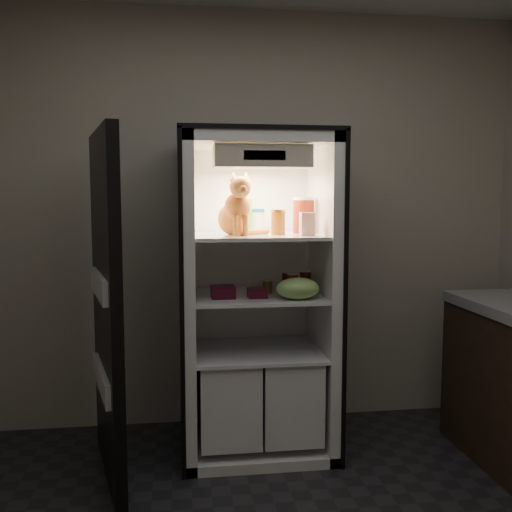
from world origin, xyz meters
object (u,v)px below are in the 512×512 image
at_px(mayo_tub, 256,221).
at_px(pepper_jar, 303,215).
at_px(refrigerator, 255,317).
at_px(berry_box_right, 257,293).
at_px(cream_carton, 307,224).
at_px(soda_can_c, 293,284).
at_px(tabby_cat, 236,212).
at_px(parmesan_shaker, 246,216).
at_px(soda_can_a, 287,281).
at_px(condiment_jar, 267,286).
at_px(berry_box_left, 223,292).
at_px(salsa_jar, 278,222).
at_px(soda_can_b, 305,281).
at_px(grape_bag, 298,288).

distance_m(mayo_tub, pepper_jar, 0.29).
height_order(refrigerator, berry_box_right, refrigerator).
distance_m(cream_carton, soda_can_c, 0.37).
distance_m(tabby_cat, parmesan_shaker, 0.16).
bearing_deg(mayo_tub, berry_box_right, -96.70).
xyz_separation_m(pepper_jar, soda_can_a, (-0.09, 0.05, -0.40)).
bearing_deg(cream_carton, tabby_cat, 166.05).
xyz_separation_m(parmesan_shaker, condiment_jar, (0.12, -0.06, -0.41)).
distance_m(parmesan_shaker, soda_can_c, 0.49).
distance_m(refrigerator, pepper_jar, 0.67).
xyz_separation_m(berry_box_left, berry_box_right, (0.19, -0.02, -0.01)).
bearing_deg(berry_box_right, parmesan_shaker, 101.93).
relative_size(parmesan_shaker, mayo_tub, 1.42).
relative_size(parmesan_shaker, condiment_jar, 2.50).
height_order(soda_can_a, soda_can_c, soda_can_c).
height_order(cream_carton, soda_can_a, cream_carton).
relative_size(tabby_cat, soda_can_a, 3.21).
height_order(soda_can_a, berry_box_right, soda_can_a).
bearing_deg(salsa_jar, pepper_jar, 34.81).
bearing_deg(soda_can_b, parmesan_shaker, 175.96).
bearing_deg(soda_can_a, refrigerator, -167.29).
bearing_deg(soda_can_c, salsa_jar, -177.32).
distance_m(condiment_jar, berry_box_right, 0.15).
bearing_deg(soda_can_c, berry_box_right, -165.98).
xyz_separation_m(condiment_jar, grape_bag, (0.13, -0.22, 0.02)).
bearing_deg(refrigerator, grape_bag, -52.65).
height_order(tabby_cat, berry_box_left, tabby_cat).
relative_size(soda_can_a, soda_can_b, 0.90).
xyz_separation_m(mayo_tub, salsa_jar, (0.09, -0.23, 0.00)).
relative_size(condiment_jar, berry_box_right, 0.77).
height_order(soda_can_b, berry_box_right, soda_can_b).
relative_size(soda_can_b, soda_can_c, 0.99).
bearing_deg(cream_carton, berry_box_right, 172.37).
height_order(cream_carton, condiment_jar, cream_carton).
bearing_deg(pepper_jar, soda_can_a, 150.86).
height_order(pepper_jar, soda_can_a, pepper_jar).
xyz_separation_m(soda_can_c, condiment_jar, (-0.13, 0.08, -0.02)).
relative_size(cream_carton, soda_can_b, 1.05).
xyz_separation_m(pepper_jar, soda_can_b, (0.01, 0.00, -0.40)).
height_order(refrigerator, parmesan_shaker, refrigerator).
distance_m(tabby_cat, berry_box_left, 0.46).
height_order(condiment_jar, berry_box_right, condiment_jar).
bearing_deg(condiment_jar, mayo_tub, 107.20).
relative_size(parmesan_shaker, grape_bag, 0.84).
height_order(pepper_jar, cream_carton, pepper_jar).
bearing_deg(soda_can_b, grape_bag, -111.29).
height_order(mayo_tub, soda_can_b, mayo_tub).
bearing_deg(mayo_tub, parmesan_shaker, -130.76).
xyz_separation_m(refrigerator, berry_box_left, (-0.21, -0.16, 0.18)).
height_order(salsa_jar, soda_can_b, salsa_jar).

